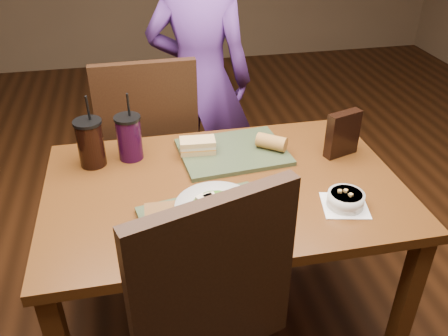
{
  "coord_description": "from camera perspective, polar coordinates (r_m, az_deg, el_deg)",
  "views": [
    {
      "loc": [
        -0.29,
        -1.41,
        1.73
      ],
      "look_at": [
        0.0,
        0.0,
        0.82
      ],
      "focal_mm": 38.0,
      "sensor_mm": 36.0,
      "label": 1
    }
  ],
  "objects": [
    {
      "name": "sandwich_far",
      "position": [
        1.9,
        -3.19,
        2.71
      ],
      "size": [
        0.15,
        0.09,
        0.06
      ],
      "color": "tan",
      "rests_on": "tray_far"
    },
    {
      "name": "baguette_far",
      "position": [
        1.93,
        5.75,
        3.11
      ],
      "size": [
        0.13,
        0.12,
        0.06
      ],
      "primitive_type": "cylinder",
      "rotation": [
        0.0,
        1.57,
        -0.64
      ],
      "color": "#AD7533",
      "rests_on": "tray_far"
    },
    {
      "name": "tray_far",
      "position": [
        1.93,
        1.08,
        1.95
      ],
      "size": [
        0.45,
        0.36,
        0.02
      ],
      "primitive_type": "cube",
      "rotation": [
        0.0,
        0.0,
        0.09
      ],
      "color": "#344027",
      "rests_on": "dining_table"
    },
    {
      "name": "baguette_near",
      "position": [
        1.44,
        3.91,
        -7.85
      ],
      "size": [
        0.13,
        0.07,
        0.06
      ],
      "primitive_type": "cylinder",
      "rotation": [
        0.0,
        1.57,
        -0.02
      ],
      "color": "#AD7533",
      "rests_on": "tray_near"
    },
    {
      "name": "chip_bag",
      "position": [
        1.94,
        14.09,
        4.0
      ],
      "size": [
        0.15,
        0.09,
        0.19
      ],
      "primitive_type": "cube",
      "rotation": [
        0.0,
        0.0,
        0.31
      ],
      "color": "black",
      "rests_on": "dining_table"
    },
    {
      "name": "salad_bowl",
      "position": [
        1.5,
        -0.92,
        -5.36
      ],
      "size": [
        0.26,
        0.26,
        0.09
      ],
      "color": "silver",
      "rests_on": "tray_near"
    },
    {
      "name": "tray_near",
      "position": [
        1.55,
        -1.74,
        -6.53
      ],
      "size": [
        0.47,
        0.39,
        0.02
      ],
      "primitive_type": "cube",
      "rotation": [
        0.0,
        0.0,
        0.19
      ],
      "color": "#344027",
      "rests_on": "dining_table"
    },
    {
      "name": "diner",
      "position": [
        2.59,
        -2.92,
        10.38
      ],
      "size": [
        0.64,
        0.51,
        1.54
      ],
      "primitive_type": "imported",
      "rotation": [
        0.0,
        0.0,
        2.86
      ],
      "color": "#542C79",
      "rests_on": "ground"
    },
    {
      "name": "cup_berry",
      "position": [
        1.9,
        -11.33,
        3.65
      ],
      "size": [
        0.1,
        0.1,
        0.28
      ],
      "color": "black",
      "rests_on": "dining_table"
    },
    {
      "name": "cup_cola",
      "position": [
        1.88,
        -15.76,
        2.95
      ],
      "size": [
        0.11,
        0.11,
        0.29
      ],
      "color": "black",
      "rests_on": "dining_table"
    },
    {
      "name": "dining_table",
      "position": [
        1.8,
        0.0,
        -4.34
      ],
      "size": [
        1.3,
        0.85,
        0.75
      ],
      "color": "#542E10",
      "rests_on": "ground"
    },
    {
      "name": "chair_far",
      "position": [
        2.35,
        -8.95,
        2.6
      ],
      "size": [
        0.46,
        0.46,
        1.05
      ],
      "color": "black",
      "rests_on": "ground"
    },
    {
      "name": "ground",
      "position": [
        2.25,
        0.0,
        -17.98
      ],
      "size": [
        6.0,
        6.0,
        0.0
      ],
      "primitive_type": "plane",
      "color": "#381C0B",
      "rests_on": "ground"
    },
    {
      "name": "sandwich_near",
      "position": [
        1.53,
        -7.32,
        -5.68
      ],
      "size": [
        0.12,
        0.08,
        0.05
      ],
      "color": "#593819",
      "rests_on": "tray_near"
    },
    {
      "name": "soup_bowl",
      "position": [
        1.67,
        14.43,
        -3.68
      ],
      "size": [
        0.18,
        0.18,
        0.06
      ],
      "color": "white",
      "rests_on": "dining_table"
    }
  ]
}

